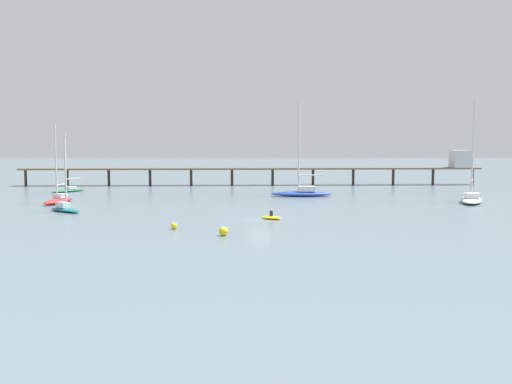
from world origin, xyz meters
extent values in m
plane|color=slate|center=(0.00, 0.00, 0.00)|extent=(400.00, 400.00, 0.00)
cube|color=brown|center=(0.00, 47.43, 3.14)|extent=(86.24, 4.82, 0.30)
cylinder|color=#38332D|center=(-42.09, 46.75, 1.50)|extent=(0.50, 0.50, 2.99)
cylinder|color=#38332D|center=(-34.44, 46.87, 1.50)|extent=(0.50, 0.50, 2.99)
cylinder|color=#38332D|center=(-26.79, 47.00, 1.50)|extent=(0.50, 0.50, 2.99)
cylinder|color=#38332D|center=(-19.13, 47.12, 1.50)|extent=(0.50, 0.50, 2.99)
cylinder|color=#38332D|center=(-11.48, 47.25, 1.50)|extent=(0.50, 0.50, 2.99)
cylinder|color=#38332D|center=(-3.83, 47.37, 1.50)|extent=(0.50, 0.50, 2.99)
cylinder|color=#38332D|center=(3.83, 47.50, 1.50)|extent=(0.50, 0.50, 2.99)
cylinder|color=#38332D|center=(11.48, 47.62, 1.50)|extent=(0.50, 0.50, 2.99)
cylinder|color=#38332D|center=(19.13, 47.75, 1.50)|extent=(0.50, 0.50, 2.99)
cylinder|color=#38332D|center=(26.79, 47.87, 1.50)|extent=(0.50, 0.50, 2.99)
cylinder|color=#38332D|center=(34.44, 47.99, 1.50)|extent=(0.50, 0.50, 2.99)
cylinder|color=#38332D|center=(42.09, 48.12, 1.50)|extent=(0.50, 0.50, 2.99)
cube|color=silver|center=(39.68, 48.08, 4.93)|extent=(3.47, 3.47, 3.27)
ellipsoid|color=#1E727A|center=(-23.31, 7.15, 0.25)|extent=(5.39, 5.28, 0.49)
cube|color=silver|center=(-23.66, 7.50, 0.81)|extent=(1.99, 1.97, 0.64)
cylinder|color=silver|center=(-23.09, 6.94, 4.68)|extent=(0.19, 0.19, 8.38)
cylinder|color=silver|center=(-23.88, 7.71, 2.00)|extent=(1.70, 1.65, 0.15)
ellipsoid|color=red|center=(-26.97, 16.56, 0.35)|extent=(3.24, 7.36, 0.69)
cube|color=silver|center=(-26.85, 17.12, 0.97)|extent=(1.64, 2.19, 0.56)
cylinder|color=silver|center=(-27.04, 16.21, 5.74)|extent=(0.21, 0.21, 10.10)
cylinder|color=silver|center=(-26.77, 17.48, 2.51)|extent=(0.70, 2.57, 0.16)
ellipsoid|color=#2D4CB7|center=(7.15, 25.66, 0.39)|extent=(9.40, 2.89, 0.79)
cube|color=silver|center=(7.89, 25.63, 1.18)|extent=(2.57, 1.84, 0.79)
cylinder|color=silver|center=(6.68, 25.69, 7.65)|extent=(0.23, 0.23, 13.72)
cylinder|color=silver|center=(8.57, 25.60, 3.26)|extent=(3.79, 0.36, 0.19)
ellipsoid|color=#287F4C|center=(-30.70, 34.24, 0.23)|extent=(5.37, 6.35, 0.45)
cube|color=silver|center=(-30.40, 34.65, 0.66)|extent=(2.04, 2.10, 0.41)
cylinder|color=silver|center=(-30.90, 33.97, 5.16)|extent=(0.20, 0.20, 9.41)
cylinder|color=silver|center=(-30.05, 35.12, 2.15)|extent=(1.82, 2.38, 0.16)
ellipsoid|color=white|center=(29.84, 16.54, 0.36)|extent=(6.06, 9.99, 0.73)
cube|color=silver|center=(29.56, 15.82, 1.05)|extent=(2.70, 2.96, 0.65)
cylinder|color=silver|center=(30.01, 16.99, 7.37)|extent=(0.24, 0.24, 13.30)
cylinder|color=silver|center=(29.40, 15.41, 3.12)|extent=(1.38, 3.22, 0.19)
ellipsoid|color=yellow|center=(1.30, -0.08, 0.17)|extent=(2.64, 2.32, 0.35)
cylinder|color=#26262D|center=(1.30, -0.08, 0.62)|extent=(0.50, 0.50, 0.55)
sphere|color=tan|center=(1.30, -0.08, 1.02)|extent=(0.24, 0.24, 0.24)
sphere|color=yellow|center=(-8.57, -7.09, 0.32)|extent=(0.65, 0.65, 0.65)
sphere|color=yellow|center=(-3.60, -11.20, 0.42)|extent=(0.84, 0.84, 0.84)
camera|label=1|loc=(-1.86, -65.64, 8.92)|focal=42.29mm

